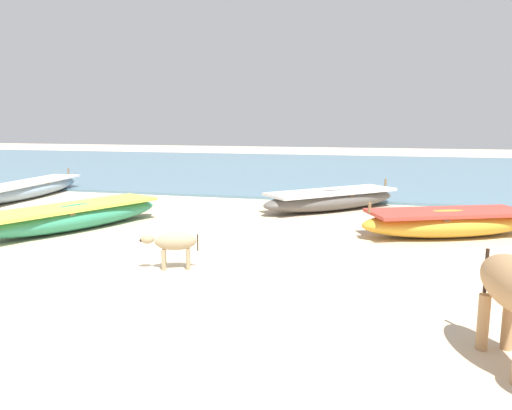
# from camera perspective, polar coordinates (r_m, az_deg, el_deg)

# --- Properties ---
(ground) EXTENTS (80.00, 80.00, 0.00)m
(ground) POSITION_cam_1_polar(r_m,az_deg,el_deg) (7.63, -14.33, -8.00)
(ground) COLOR beige
(sea_water) EXTENTS (60.00, 20.00, 0.08)m
(sea_water) POSITION_cam_1_polar(r_m,az_deg,el_deg) (24.37, 6.42, 4.27)
(sea_water) COLOR slate
(sea_water) RESTS_ON ground
(fishing_boat_0) EXTENTS (2.66, 4.30, 0.73)m
(fishing_boat_0) POSITION_cam_1_polar(r_m,az_deg,el_deg) (11.20, -20.46, -1.20)
(fishing_boat_0) COLOR #338C66
(fishing_boat_0) RESTS_ON ground
(fishing_boat_1) EXTENTS (3.70, 3.66, 0.73)m
(fishing_boat_1) POSITION_cam_1_polar(r_m,az_deg,el_deg) (12.96, 8.84, 0.68)
(fishing_boat_1) COLOR #5B5651
(fishing_boat_1) RESTS_ON ground
(fishing_boat_2) EXTENTS (1.45, 4.97, 0.70)m
(fishing_boat_2) POSITION_cam_1_polar(r_m,az_deg,el_deg) (16.50, -25.06, 1.74)
(fishing_boat_2) COLOR #8CA5B7
(fishing_boat_2) RESTS_ON ground
(fishing_boat_5) EXTENTS (3.73, 2.44, 0.74)m
(fishing_boat_5) POSITION_cam_1_polar(r_m,az_deg,el_deg) (10.55, 21.47, -1.89)
(fishing_boat_5) COLOR gold
(fishing_boat_5) RESTS_ON ground
(calf_near_dun) EXTENTS (0.88, 0.49, 0.59)m
(calf_near_dun) POSITION_cam_1_polar(r_m,az_deg,el_deg) (7.72, -9.63, -4.38)
(calf_near_dun) COLOR tan
(calf_near_dun) RESTS_ON ground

